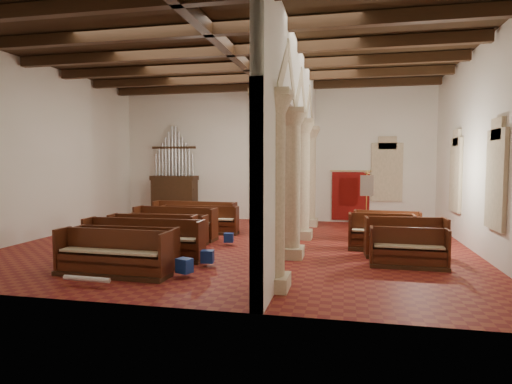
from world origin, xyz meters
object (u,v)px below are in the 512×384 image
(pipe_organ, at_px, (174,189))
(lectern, at_px, (188,206))
(processional_banner, at_px, (366,209))
(aisle_pew_0, at_px, (408,254))
(nave_pew_0, at_px, (113,261))

(pipe_organ, distance_m, lectern, 1.02)
(pipe_organ, xyz_separation_m, lectern, (0.66, -0.01, -0.78))
(lectern, height_order, processional_banner, processional_banner)
(aisle_pew_0, bearing_deg, lectern, 140.71)
(pipe_organ, relative_size, lectern, 3.08)
(lectern, height_order, aisle_pew_0, lectern)
(nave_pew_0, bearing_deg, processional_banner, 56.06)
(processional_banner, distance_m, nave_pew_0, 10.34)
(pipe_organ, height_order, nave_pew_0, pipe_organ)
(pipe_organ, height_order, lectern, pipe_organ)
(lectern, bearing_deg, aisle_pew_0, -58.07)
(pipe_organ, bearing_deg, processional_banner, -9.04)
(pipe_organ, bearing_deg, aisle_pew_0, -38.63)
(processional_banner, height_order, aisle_pew_0, processional_banner)
(lectern, bearing_deg, processional_banner, -27.11)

